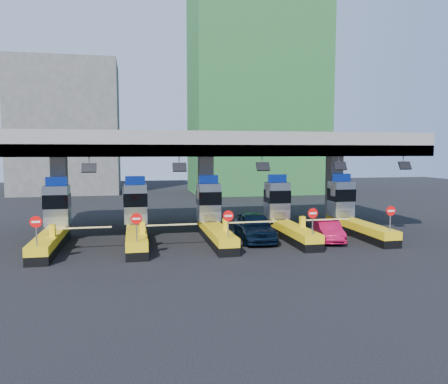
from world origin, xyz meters
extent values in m
plane|color=black|center=(0.00, 0.00, 0.00)|extent=(120.00, 120.00, 0.00)
cube|color=slate|center=(0.00, 3.00, 6.25)|extent=(28.00, 12.00, 1.50)
cube|color=#4C4C49|center=(0.00, -2.70, 5.85)|extent=(28.00, 0.60, 0.70)
cube|color=slate|center=(-10.00, 3.00, 2.75)|extent=(1.00, 1.00, 5.50)
cube|color=slate|center=(0.00, 3.00, 2.75)|extent=(1.00, 1.00, 5.50)
cube|color=slate|center=(10.00, 3.00, 2.75)|extent=(1.00, 1.00, 5.50)
cylinder|color=slate|center=(-7.50, -2.70, 5.25)|extent=(0.06, 0.06, 0.50)
cube|color=black|center=(-7.50, -2.90, 4.90)|extent=(0.80, 0.38, 0.54)
cylinder|color=slate|center=(-2.50, -2.70, 5.25)|extent=(0.06, 0.06, 0.50)
cube|color=black|center=(-2.50, -2.90, 4.90)|extent=(0.80, 0.38, 0.54)
cylinder|color=slate|center=(2.50, -2.70, 5.25)|extent=(0.06, 0.06, 0.50)
cube|color=black|center=(2.50, -2.90, 4.90)|extent=(0.80, 0.38, 0.54)
cylinder|color=slate|center=(7.50, -2.70, 5.25)|extent=(0.06, 0.06, 0.50)
cube|color=black|center=(7.50, -2.90, 4.90)|extent=(0.80, 0.38, 0.54)
cylinder|color=slate|center=(12.00, -2.70, 5.25)|extent=(0.06, 0.06, 0.50)
cube|color=black|center=(12.00, -2.90, 4.90)|extent=(0.80, 0.38, 0.54)
cube|color=black|center=(-10.00, -1.00, 0.25)|extent=(1.20, 8.00, 0.50)
cube|color=#E5B70C|center=(-10.00, -1.00, 0.75)|extent=(1.20, 8.00, 0.50)
cube|color=#9EA3A8|center=(-10.00, 1.80, 2.30)|extent=(1.50, 1.50, 2.60)
cube|color=black|center=(-10.00, 1.78, 2.60)|extent=(1.56, 1.56, 0.90)
cube|color=#0C2DBF|center=(-10.00, 1.80, 3.88)|extent=(1.30, 0.35, 0.55)
cube|color=white|center=(-10.80, 1.50, 3.00)|extent=(0.06, 0.70, 0.90)
cylinder|color=slate|center=(-10.00, -4.60, 1.65)|extent=(0.07, 0.07, 1.30)
cylinder|color=red|center=(-10.00, -4.63, 2.25)|extent=(0.60, 0.04, 0.60)
cube|color=white|center=(-10.00, -4.65, 2.25)|extent=(0.42, 0.02, 0.10)
cube|color=#E5B70C|center=(-9.65, -2.20, 1.35)|extent=(0.30, 0.35, 0.70)
cube|color=white|center=(-8.00, -2.20, 1.45)|extent=(3.20, 0.08, 0.08)
cube|color=black|center=(-5.00, -1.00, 0.25)|extent=(1.20, 8.00, 0.50)
cube|color=#E5B70C|center=(-5.00, -1.00, 0.75)|extent=(1.20, 8.00, 0.50)
cube|color=#9EA3A8|center=(-5.00, 1.80, 2.30)|extent=(1.50, 1.50, 2.60)
cube|color=black|center=(-5.00, 1.78, 2.60)|extent=(1.56, 1.56, 0.90)
cube|color=#0C2DBF|center=(-5.00, 1.80, 3.88)|extent=(1.30, 0.35, 0.55)
cube|color=white|center=(-5.80, 1.50, 3.00)|extent=(0.06, 0.70, 0.90)
cylinder|color=slate|center=(-5.00, -4.60, 1.65)|extent=(0.07, 0.07, 1.30)
cylinder|color=red|center=(-5.00, -4.63, 2.25)|extent=(0.60, 0.04, 0.60)
cube|color=white|center=(-5.00, -4.65, 2.25)|extent=(0.42, 0.02, 0.10)
cube|color=#E5B70C|center=(-4.65, -2.20, 1.35)|extent=(0.30, 0.35, 0.70)
cube|color=white|center=(-3.00, -2.20, 1.45)|extent=(3.20, 0.08, 0.08)
cube|color=black|center=(0.00, -1.00, 0.25)|extent=(1.20, 8.00, 0.50)
cube|color=#E5B70C|center=(0.00, -1.00, 0.75)|extent=(1.20, 8.00, 0.50)
cube|color=#9EA3A8|center=(0.00, 1.80, 2.30)|extent=(1.50, 1.50, 2.60)
cube|color=black|center=(0.00, 1.78, 2.60)|extent=(1.56, 1.56, 0.90)
cube|color=#0C2DBF|center=(0.00, 1.80, 3.88)|extent=(1.30, 0.35, 0.55)
cube|color=white|center=(-0.80, 1.50, 3.00)|extent=(0.06, 0.70, 0.90)
cylinder|color=slate|center=(0.00, -4.60, 1.65)|extent=(0.07, 0.07, 1.30)
cylinder|color=red|center=(0.00, -4.63, 2.25)|extent=(0.60, 0.04, 0.60)
cube|color=white|center=(0.00, -4.65, 2.25)|extent=(0.42, 0.02, 0.10)
cube|color=#E5B70C|center=(0.35, -2.20, 1.35)|extent=(0.30, 0.35, 0.70)
cube|color=white|center=(2.00, -2.20, 1.45)|extent=(3.20, 0.08, 0.08)
cube|color=black|center=(5.00, -1.00, 0.25)|extent=(1.20, 8.00, 0.50)
cube|color=#E5B70C|center=(5.00, -1.00, 0.75)|extent=(1.20, 8.00, 0.50)
cube|color=#9EA3A8|center=(5.00, 1.80, 2.30)|extent=(1.50, 1.50, 2.60)
cube|color=black|center=(5.00, 1.78, 2.60)|extent=(1.56, 1.56, 0.90)
cube|color=#0C2DBF|center=(5.00, 1.80, 3.88)|extent=(1.30, 0.35, 0.55)
cube|color=white|center=(4.20, 1.50, 3.00)|extent=(0.06, 0.70, 0.90)
cylinder|color=slate|center=(5.00, -4.60, 1.65)|extent=(0.07, 0.07, 1.30)
cylinder|color=red|center=(5.00, -4.63, 2.25)|extent=(0.60, 0.04, 0.60)
cube|color=white|center=(5.00, -4.65, 2.25)|extent=(0.42, 0.02, 0.10)
cube|color=#E5B70C|center=(5.35, -2.20, 1.35)|extent=(0.30, 0.35, 0.70)
cube|color=white|center=(7.00, -2.20, 1.45)|extent=(3.20, 0.08, 0.08)
cube|color=black|center=(10.00, -1.00, 0.25)|extent=(1.20, 8.00, 0.50)
cube|color=#E5B70C|center=(10.00, -1.00, 0.75)|extent=(1.20, 8.00, 0.50)
cube|color=#9EA3A8|center=(10.00, 1.80, 2.30)|extent=(1.50, 1.50, 2.60)
cube|color=black|center=(10.00, 1.78, 2.60)|extent=(1.56, 1.56, 0.90)
cube|color=#0C2DBF|center=(10.00, 1.80, 3.88)|extent=(1.30, 0.35, 0.55)
cube|color=white|center=(9.20, 1.50, 3.00)|extent=(0.06, 0.70, 0.90)
cylinder|color=slate|center=(10.00, -4.60, 1.65)|extent=(0.07, 0.07, 1.30)
cylinder|color=red|center=(10.00, -4.63, 2.25)|extent=(0.60, 0.04, 0.60)
cube|color=white|center=(10.00, -4.65, 2.25)|extent=(0.42, 0.02, 0.10)
cube|color=#E5B70C|center=(10.35, -2.20, 1.35)|extent=(0.30, 0.35, 0.70)
cube|color=white|center=(12.00, -2.20, 1.45)|extent=(3.20, 0.08, 0.08)
cube|color=#1E5926|center=(12.00, 32.00, 14.00)|extent=(18.00, 12.00, 28.00)
cube|color=#4C4C49|center=(-14.00, 36.00, 9.00)|extent=(14.00, 10.00, 18.00)
imported|color=black|center=(2.59, -0.80, 0.92)|extent=(2.52, 5.54, 1.84)
imported|color=#A40C35|center=(7.23, -2.01, 0.67)|extent=(2.28, 4.29, 1.34)
camera|label=1|loc=(-5.12, -27.99, 5.82)|focal=35.00mm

